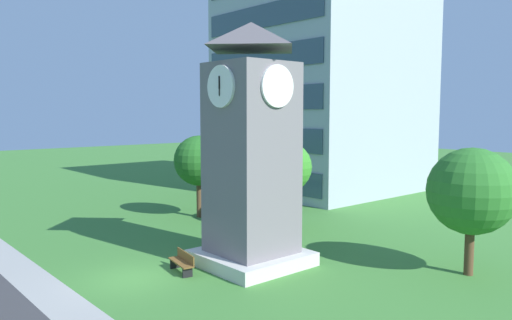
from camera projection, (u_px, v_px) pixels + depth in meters
ground_plane at (134, 279)px, 20.47m from camera, size 160.00×160.00×0.00m
kerb_strip at (55, 298)px, 18.37m from camera, size 120.00×1.60×0.01m
office_building at (323, 82)px, 44.30m from camera, size 14.29×15.00×19.20m
clock_tower at (251, 158)px, 21.99m from camera, size 4.35×4.35×10.75m
park_bench at (182, 262)px, 21.25m from camera, size 1.86×0.81×0.88m
tree_streetside at (199, 161)px, 32.27m from camera, size 3.29×3.29×5.39m
tree_by_building at (472, 191)px, 20.65m from camera, size 3.65×3.65×5.41m
tree_near_tower at (287, 168)px, 28.73m from camera, size 2.94×2.94×5.18m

